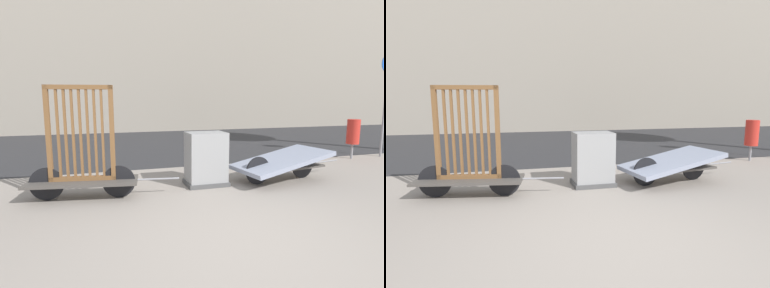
{
  "view_description": "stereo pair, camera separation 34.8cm",
  "coord_description": "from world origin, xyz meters",
  "views": [
    {
      "loc": [
        -1.54,
        -2.92,
        1.62
      ],
      "look_at": [
        0.0,
        2.15,
        0.83
      ],
      "focal_mm": 28.0,
      "sensor_mm": 36.0,
      "label": 1
    },
    {
      "loc": [
        -1.21,
        -3.01,
        1.62
      ],
      "look_at": [
        0.0,
        2.15,
        0.83
      ],
      "focal_mm": 28.0,
      "sensor_mm": 36.0,
      "label": 2
    }
  ],
  "objects": [
    {
      "name": "road_strip",
      "position": [
        0.0,
        8.02,
        0.0
      ],
      "size": [
        56.0,
        8.16,
        0.01
      ],
      "color": "#2D2D30",
      "rests_on": "ground_plane"
    },
    {
      "name": "bike_cart_with_mattress",
      "position": [
        1.87,
        2.15,
        0.39
      ],
      "size": [
        2.55,
        1.28,
        0.62
      ],
      "rotation": [
        0.0,
        0.0,
        0.14
      ],
      "color": "#4C4742",
      "rests_on": "ground_plane"
    },
    {
      "name": "utility_cabinet",
      "position": [
        0.34,
        2.34,
        0.47
      ],
      "size": [
        0.79,
        0.57,
        1.01
      ],
      "color": "#4C4C4C",
      "rests_on": "ground_plane"
    },
    {
      "name": "bike_cart_with_bedframe",
      "position": [
        -1.86,
        2.15,
        0.61
      ],
      "size": [
        2.48,
        0.88,
        1.85
      ],
      "rotation": [
        0.0,
        0.0,
        -0.16
      ],
      "color": "#4C4742",
      "rests_on": "ground_plane"
    },
    {
      "name": "trash_bin",
      "position": [
        5.07,
        3.59,
        0.74
      ],
      "size": [
        0.33,
        0.33,
        1.09
      ],
      "color": "gray",
      "rests_on": "ground_plane"
    },
    {
      "name": "building_facade",
      "position": [
        0.0,
        14.1,
        5.68
      ],
      "size": [
        48.0,
        4.0,
        11.35
      ],
      "color": "#9E9384",
      "rests_on": "ground_plane"
    },
    {
      "name": "ground_plane",
      "position": [
        0.0,
        0.0,
        0.0
      ],
      "size": [
        60.0,
        60.0,
        0.0
      ],
      "primitive_type": "plane",
      "color": "gray"
    }
  ]
}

